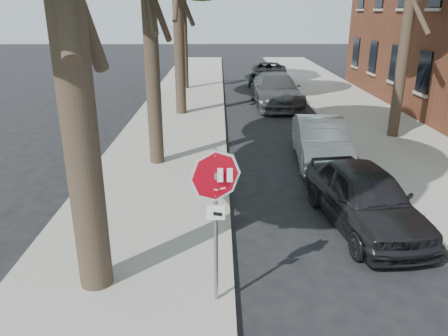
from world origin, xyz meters
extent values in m
plane|color=black|center=(0.00, 0.00, 0.00)|extent=(120.00, 120.00, 0.00)
cube|color=gray|center=(-2.50, 12.00, 0.06)|extent=(4.00, 55.00, 0.12)
cube|color=gray|center=(6.00, 12.00, 0.06)|extent=(4.00, 55.00, 0.12)
cube|color=#9E9384|center=(-0.45, 12.00, 0.07)|extent=(0.12, 55.00, 0.13)
cube|color=#9E9384|center=(3.95, 12.00, 0.07)|extent=(0.12, 55.00, 0.13)
cylinder|color=gray|center=(-0.70, 0.00, 1.42)|extent=(0.06, 0.06, 2.60)
cube|color=#99999E|center=(-0.70, -0.03, 2.32)|extent=(0.05, 0.06, 0.10)
cylinder|color=#99999E|center=(-0.70, -0.03, 2.32)|extent=(0.76, 0.32, 0.82)
cylinder|color=white|center=(-0.70, -0.05, 2.32)|extent=(0.76, 0.32, 0.82)
cylinder|color=red|center=(-0.70, -0.05, 2.32)|extent=(0.68, 0.29, 0.74)
cube|color=white|center=(-0.91, -0.06, 2.34)|extent=(0.08, 0.00, 0.22)
cube|color=white|center=(-0.77, -0.06, 2.34)|extent=(0.08, 0.00, 0.22)
cube|color=white|center=(-0.63, -0.06, 2.34)|extent=(0.08, 0.00, 0.22)
cube|color=white|center=(-0.49, -0.06, 2.34)|extent=(0.08, 0.00, 0.22)
cube|color=silver|center=(-0.81, -0.07, 2.13)|extent=(0.08, 0.00, 0.03)
cube|color=silver|center=(-0.70, -0.07, 2.11)|extent=(0.08, 0.00, 0.03)
cube|color=silver|center=(-0.59, -0.07, 2.13)|extent=(0.08, 0.00, 0.03)
cube|color=white|center=(-0.70, -0.04, 1.72)|extent=(0.28, 0.02, 0.24)
cube|color=black|center=(-0.67, -0.05, 1.70)|extent=(0.15, 0.00, 0.08)
cylinder|color=black|center=(-2.60, 7.00, 4.87)|extent=(0.44, 0.44, 9.50)
cylinder|color=black|center=(-2.70, 21.00, 4.62)|extent=(0.40, 0.40, 9.00)
cylinder|color=black|center=(6.00, 10.00, 4.62)|extent=(0.40, 0.40, 9.00)
imported|color=black|center=(2.60, 2.81, 0.70)|extent=(2.20, 4.32, 1.41)
imported|color=#B1B4B9|center=(2.60, 7.29, 0.70)|extent=(1.77, 4.31, 1.39)
imported|color=#414145|center=(2.25, 16.09, 0.81)|extent=(2.44, 5.63, 1.61)
imported|color=black|center=(2.60, 22.79, 0.70)|extent=(3.01, 5.34, 1.41)
camera|label=1|loc=(-0.64, -6.06, 4.63)|focal=35.00mm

